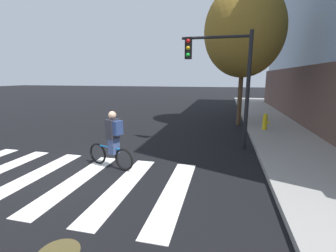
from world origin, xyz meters
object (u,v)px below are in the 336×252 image
Objects in this scene: fire_hydrant at (265,122)px; street_tree_near at (244,31)px; traffic_light_near at (225,70)px; cyclist at (113,140)px.

street_tree_near is (-1.12, 1.73, 4.42)m from fire_hydrant.
street_tree_near is at bearing 79.56° from traffic_light_near.
traffic_light_near is at bearing -124.06° from fire_hydrant.
cyclist is 7.69m from fire_hydrant.
traffic_light_near reaches higher than fire_hydrant.
cyclist is at bearing -117.25° from street_tree_near.
traffic_light_near is 0.57× the size of street_tree_near.
cyclist reaches higher than fire_hydrant.
cyclist is 9.44m from street_tree_near.
fire_hydrant is (5.01, 5.83, -0.31)m from cyclist.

